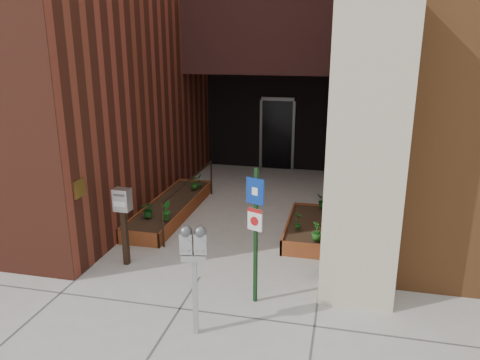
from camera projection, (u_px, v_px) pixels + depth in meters
The scene contains 14 objects.
ground at pixel (200, 277), 7.92m from camera, with size 80.00×80.00×0.00m, color #9E9991.
planter_left at pixel (171, 209), 10.74m from camera, with size 0.90×3.60×0.30m.
planter_right at pixel (307, 229), 9.59m from camera, with size 0.80×2.20×0.30m.
handrail at pixel (190, 185), 10.41m from camera, with size 0.04×3.34×0.90m.
parking_meter at pixel (194, 251), 6.07m from camera, with size 0.36×0.20×1.58m.
sign_post at pixel (255, 222), 6.81m from camera, with size 0.28×0.12×2.12m.
payment_dropbox at pixel (123, 210), 8.10m from camera, with size 0.29×0.22×1.42m.
shrub_left_a at pixel (149, 209), 9.74m from camera, with size 0.31×0.31×0.34m, color #164E1B.
shrub_left_b at pixel (166, 210), 9.59m from camera, with size 0.22×0.22×0.41m, color #1C621C.
shrub_left_c at pixel (194, 183), 11.56m from camera, with size 0.18×0.18×0.32m, color #1E5217.
shrub_left_d at pixel (199, 181), 11.71m from camera, with size 0.18×0.18×0.34m, color #19581E.
shrub_right_a at pixel (317, 231), 8.60m from camera, with size 0.20×0.20×0.35m, color #1E601B.
shrub_right_b at pixel (298, 220), 9.08m from camera, with size 0.20×0.20×0.38m, color #1B5819.
shrub_right_c at pixel (323, 201), 10.29m from camera, with size 0.27×0.27×0.30m, color #195317.
Camera 1 is at (2.26, -6.78, 3.86)m, focal length 35.00 mm.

